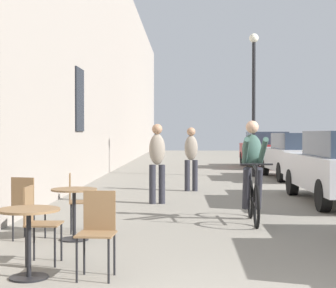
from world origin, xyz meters
The scene contains 13 objects.
building_facade_left centered at (-3.45, 14.00, 4.41)m, with size 0.54×68.00×8.82m.
cafe_table_near centered at (-1.96, 2.10, 0.52)m, with size 0.64×0.64×0.72m.
cafe_chair_near_toward_street centered at (-1.26, 2.17, 0.52)m, with size 0.40×0.40×0.89m.
cafe_chair_near_toward_wall centered at (-2.03, 2.73, 0.52)m, with size 0.38×0.38×0.89m.
cafe_table_mid centered at (-1.90, 4.16, 0.52)m, with size 0.64×0.64×0.72m.
cafe_chair_mid_toward_street centered at (-2.55, 4.09, 0.52)m, with size 0.46×0.46×0.89m.
cafe_chair_mid_toward_wall centered at (-1.97, 4.75, 0.52)m, with size 0.44×0.44×0.89m.
cyclist_on_bicycle centered at (0.80, 5.91, 0.81)m, with size 0.52×1.76×1.74m.
pedestrian_near centered at (-0.93, 8.20, 0.95)m, with size 0.37×0.28×1.69m.
pedestrian_mid centered at (-0.19, 10.80, 0.92)m, with size 0.35×0.26×1.64m.
street_lamp centered at (2.01, 15.62, 3.11)m, with size 0.32×0.32×4.90m.
parked_car_third centered at (3.33, 14.70, 0.78)m, with size 1.90×4.27×1.50m.
parked_car_fourth centered at (3.15, 20.79, 0.80)m, with size 1.86×4.37×1.55m.
Camera 1 is at (-0.35, -3.58, 1.50)m, focal length 59.71 mm.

